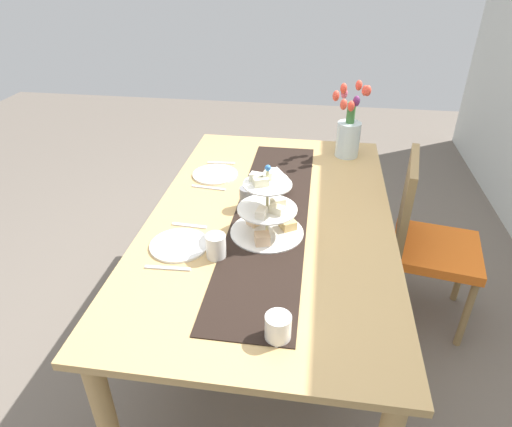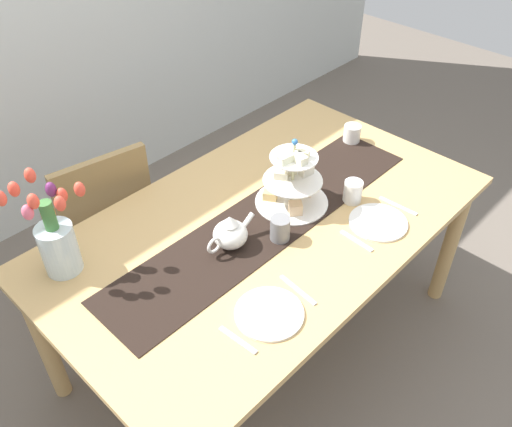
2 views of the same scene
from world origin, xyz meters
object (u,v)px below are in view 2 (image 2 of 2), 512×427
(dinner_plate_left, at_px, (269,313))
(mug_white_text, at_px, (353,192))
(teapot, at_px, (230,234))
(tulip_vase, at_px, (56,239))
(fork_left, at_px, (238,340))
(knife_right, at_px, (398,206))
(dinner_plate_right, at_px, (378,222))
(mug_grey, at_px, (280,229))
(knife_left, at_px, (298,290))
(fork_right, at_px, (356,241))
(dining_table, at_px, (266,237))
(chair_left, at_px, (103,220))
(tiered_cake_stand, at_px, (292,184))
(cream_jug, at_px, (352,134))

(dinner_plate_left, xyz_separation_m, mug_white_text, (0.68, 0.16, 0.04))
(teapot, bearing_deg, tulip_vase, 145.32)
(fork_left, bearing_deg, mug_white_text, 11.01)
(dinner_plate_left, height_order, knife_right, dinner_plate_left)
(dinner_plate_right, distance_m, mug_grey, 0.40)
(teapot, distance_m, knife_right, 0.72)
(knife_left, height_order, fork_right, same)
(mug_white_text, bearing_deg, dinner_plate_right, -105.78)
(fork_left, xyz_separation_m, knife_right, (0.92, 0.00, 0.00))
(fork_left, bearing_deg, dining_table, 34.02)
(chair_left, relative_size, tulip_vase, 2.29)
(tiered_cake_stand, height_order, knife_right, tiered_cake_stand)
(knife_left, height_order, mug_white_text, mug_white_text)
(dinner_plate_left, relative_size, fork_left, 1.53)
(cream_jug, relative_size, fork_right, 0.57)
(knife_left, height_order, knife_right, same)
(chair_left, distance_m, knife_right, 1.34)
(tulip_vase, bearing_deg, mug_white_text, -26.44)
(mug_grey, bearing_deg, mug_white_text, -9.02)
(knife_left, xyz_separation_m, knife_right, (0.63, 0.00, 0.00))
(dinner_plate_left, height_order, fork_right, dinner_plate_left)
(dining_table, relative_size, mug_grey, 18.85)
(dinner_plate_right, xyz_separation_m, mug_white_text, (0.05, 0.16, 0.04))
(chair_left, relative_size, knife_left, 5.35)
(cream_jug, height_order, knife_right, cream_jug)
(dining_table, bearing_deg, dinner_plate_right, -48.72)
(mug_white_text, bearing_deg, teapot, 162.39)
(mug_grey, bearing_deg, dining_table, 67.80)
(chair_left, bearing_deg, cream_jug, -32.46)
(dinner_plate_left, bearing_deg, tulip_vase, 117.57)
(fork_left, xyz_separation_m, dinner_plate_right, (0.78, 0.00, 0.00))
(cream_jug, xyz_separation_m, knife_left, (-0.90, -0.43, -0.04))
(teapot, distance_m, mug_grey, 0.19)
(tiered_cake_stand, xyz_separation_m, tulip_vase, (-0.85, 0.34, 0.05))
(tiered_cake_stand, bearing_deg, cream_jug, 10.33)
(tiered_cake_stand, relative_size, dinner_plate_left, 1.32)
(fork_right, bearing_deg, mug_white_text, 40.07)
(fork_left, bearing_deg, tiered_cake_stand, 27.38)
(tulip_vase, bearing_deg, knife_left, -53.57)
(tulip_vase, relative_size, knife_right, 2.34)
(knife_right, bearing_deg, mug_white_text, 121.95)
(tiered_cake_stand, bearing_deg, tulip_vase, 158.09)
(cream_jug, height_order, dinner_plate_left, cream_jug)
(cream_jug, xyz_separation_m, fork_left, (-1.19, -0.43, -0.04))
(cream_jug, relative_size, dinner_plate_right, 0.37)
(dining_table, relative_size, tulip_vase, 4.50)
(dining_table, xyz_separation_m, mug_white_text, (0.33, -0.17, 0.14))
(cream_jug, bearing_deg, mug_grey, -164.21)
(tulip_vase, bearing_deg, teapot, -34.68)
(knife_left, bearing_deg, tulip_vase, 126.43)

